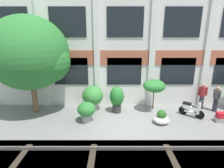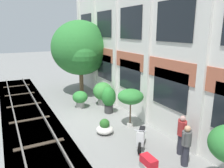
{
  "view_description": "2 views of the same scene",
  "coord_description": "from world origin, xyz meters",
  "px_view_note": "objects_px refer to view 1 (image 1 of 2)",
  "views": [
    {
      "loc": [
        -0.76,
        -8.3,
        4.4
      ],
      "look_at": [
        -0.78,
        1.2,
        1.76
      ],
      "focal_mm": 28.0,
      "sensor_mm": 36.0,
      "label": 1
    },
    {
      "loc": [
        10.4,
        -4.18,
        4.82
      ],
      "look_at": [
        -0.08,
        1.3,
        1.85
      ],
      "focal_mm": 35.0,
      "sensor_mm": 36.0,
      "label": 2
    }
  ],
  "objects_px": {
    "resident_watching_tracks": "(217,98)",
    "potted_plant_stone_basin": "(117,98)",
    "potted_plant_terracotta_small": "(154,86)",
    "potted_plant_wide_bowl": "(162,118)",
    "resident_by_doorway": "(203,95)",
    "broadleaf_tree": "(30,55)",
    "potted_plant_fluted_column": "(87,110)",
    "scooter_near_curb": "(191,109)",
    "potted_plant_square_trough": "(223,118)",
    "potted_plant_ribbed_drum": "(93,97)"
  },
  "relations": [
    {
      "from": "resident_watching_tracks",
      "to": "potted_plant_terracotta_small",
      "type": "bearing_deg",
      "value": -12.71
    },
    {
      "from": "potted_plant_stone_basin",
      "to": "potted_plant_terracotta_small",
      "type": "height_order",
      "value": "potted_plant_terracotta_small"
    },
    {
      "from": "potted_plant_stone_basin",
      "to": "resident_by_doorway",
      "type": "height_order",
      "value": "resident_by_doorway"
    },
    {
      "from": "potted_plant_stone_basin",
      "to": "resident_watching_tracks",
      "type": "distance_m",
      "value": 5.9
    },
    {
      "from": "scooter_near_curb",
      "to": "resident_by_doorway",
      "type": "relative_size",
      "value": 0.67
    },
    {
      "from": "potted_plant_terracotta_small",
      "to": "potted_plant_square_trough",
      "type": "distance_m",
      "value": 3.87
    },
    {
      "from": "broadleaf_tree",
      "to": "potted_plant_fluted_column",
      "type": "bearing_deg",
      "value": -21.32
    },
    {
      "from": "potted_plant_wide_bowl",
      "to": "resident_watching_tracks",
      "type": "bearing_deg",
      "value": 22.31
    },
    {
      "from": "resident_by_doorway",
      "to": "potted_plant_terracotta_small",
      "type": "bearing_deg",
      "value": -69.8
    },
    {
      "from": "broadleaf_tree",
      "to": "potted_plant_terracotta_small",
      "type": "xyz_separation_m",
      "value": [
        6.98,
        0.08,
        -1.8
      ]
    },
    {
      "from": "potted_plant_ribbed_drum",
      "to": "potted_plant_square_trough",
      "type": "height_order",
      "value": "potted_plant_ribbed_drum"
    },
    {
      "from": "potted_plant_wide_bowl",
      "to": "scooter_near_curb",
      "type": "bearing_deg",
      "value": 24.06
    },
    {
      "from": "potted_plant_square_trough",
      "to": "resident_by_doorway",
      "type": "xyz_separation_m",
      "value": [
        -0.29,
        1.77,
        0.62
      ]
    },
    {
      "from": "scooter_near_curb",
      "to": "resident_watching_tracks",
      "type": "height_order",
      "value": "resident_watching_tracks"
    },
    {
      "from": "scooter_near_curb",
      "to": "resident_by_doorway",
      "type": "height_order",
      "value": "resident_by_doorway"
    },
    {
      "from": "potted_plant_wide_bowl",
      "to": "potted_plant_fluted_column",
      "type": "height_order",
      "value": "potted_plant_fluted_column"
    },
    {
      "from": "potted_plant_fluted_column",
      "to": "scooter_near_curb",
      "type": "relative_size",
      "value": 1.0
    },
    {
      "from": "broadleaf_tree",
      "to": "potted_plant_wide_bowl",
      "type": "bearing_deg",
      "value": -11.29
    },
    {
      "from": "potted_plant_wide_bowl",
      "to": "potted_plant_ribbed_drum",
      "type": "relative_size",
      "value": 0.55
    },
    {
      "from": "broadleaf_tree",
      "to": "potted_plant_square_trough",
      "type": "bearing_deg",
      "value": -7.1
    },
    {
      "from": "potted_plant_stone_basin",
      "to": "scooter_near_curb",
      "type": "height_order",
      "value": "potted_plant_stone_basin"
    },
    {
      "from": "potted_plant_ribbed_drum",
      "to": "scooter_near_curb",
      "type": "height_order",
      "value": "potted_plant_ribbed_drum"
    },
    {
      "from": "potted_plant_ribbed_drum",
      "to": "resident_by_doorway",
      "type": "relative_size",
      "value": 0.93
    },
    {
      "from": "potted_plant_terracotta_small",
      "to": "resident_watching_tracks",
      "type": "xyz_separation_m",
      "value": [
        3.73,
        -0.0,
        -0.73
      ]
    },
    {
      "from": "potted_plant_square_trough",
      "to": "resident_by_doorway",
      "type": "relative_size",
      "value": 0.47
    },
    {
      "from": "potted_plant_square_trough",
      "to": "scooter_near_curb",
      "type": "distance_m",
      "value": 1.6
    },
    {
      "from": "potted_plant_wide_bowl",
      "to": "resident_watching_tracks",
      "type": "xyz_separation_m",
      "value": [
        3.62,
        1.49,
        0.55
      ]
    },
    {
      "from": "resident_watching_tracks",
      "to": "potted_plant_ribbed_drum",
      "type": "bearing_deg",
      "value": -13.98
    },
    {
      "from": "potted_plant_wide_bowl",
      "to": "potted_plant_stone_basin",
      "type": "xyz_separation_m",
      "value": [
        -2.28,
        1.37,
        0.61
      ]
    },
    {
      "from": "potted_plant_fluted_column",
      "to": "potted_plant_ribbed_drum",
      "type": "relative_size",
      "value": 0.71
    },
    {
      "from": "potted_plant_terracotta_small",
      "to": "potted_plant_wide_bowl",
      "type": "bearing_deg",
      "value": -85.84
    },
    {
      "from": "potted_plant_stone_basin",
      "to": "resident_by_doorway",
      "type": "distance_m",
      "value": 5.29
    },
    {
      "from": "potted_plant_wide_bowl",
      "to": "potted_plant_fluted_column",
      "type": "bearing_deg",
      "value": 177.55
    },
    {
      "from": "potted_plant_wide_bowl",
      "to": "potted_plant_ribbed_drum",
      "type": "distance_m",
      "value": 4.12
    },
    {
      "from": "broadleaf_tree",
      "to": "potted_plant_ribbed_drum",
      "type": "height_order",
      "value": "broadleaf_tree"
    },
    {
      "from": "potted_plant_wide_bowl",
      "to": "resident_by_doorway",
      "type": "bearing_deg",
      "value": 32.45
    },
    {
      "from": "potted_plant_fluted_column",
      "to": "scooter_near_curb",
      "type": "bearing_deg",
      "value": 6.52
    },
    {
      "from": "potted_plant_square_trough",
      "to": "scooter_near_curb",
      "type": "xyz_separation_m",
      "value": [
        -1.43,
        0.69,
        0.19
      ]
    },
    {
      "from": "resident_watching_tracks",
      "to": "potted_plant_stone_basin",
      "type": "bearing_deg",
      "value": -11.49
    },
    {
      "from": "potted_plant_fluted_column",
      "to": "resident_by_doorway",
      "type": "distance_m",
      "value": 7.09
    },
    {
      "from": "broadleaf_tree",
      "to": "potted_plant_wide_bowl",
      "type": "relative_size",
      "value": 6.64
    },
    {
      "from": "potted_plant_terracotta_small",
      "to": "potted_plant_stone_basin",
      "type": "bearing_deg",
      "value": -176.76
    },
    {
      "from": "potted_plant_stone_basin",
      "to": "potted_plant_terracotta_small",
      "type": "relative_size",
      "value": 0.8
    },
    {
      "from": "potted_plant_fluted_column",
      "to": "potted_plant_stone_basin",
      "type": "bearing_deg",
      "value": 36.75
    },
    {
      "from": "potted_plant_wide_bowl",
      "to": "resident_by_doorway",
      "type": "distance_m",
      "value": 3.59
    },
    {
      "from": "potted_plant_ribbed_drum",
      "to": "resident_by_doorway",
      "type": "distance_m",
      "value": 6.71
    },
    {
      "from": "potted_plant_ribbed_drum",
      "to": "potted_plant_square_trough",
      "type": "bearing_deg",
      "value": -12.36
    },
    {
      "from": "potted_plant_stone_basin",
      "to": "potted_plant_ribbed_drum",
      "type": "relative_size",
      "value": 1.04
    },
    {
      "from": "potted_plant_stone_basin",
      "to": "resident_watching_tracks",
      "type": "height_order",
      "value": "potted_plant_stone_basin"
    },
    {
      "from": "broadleaf_tree",
      "to": "potted_plant_fluted_column",
      "type": "distance_m",
      "value": 4.38
    }
  ]
}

